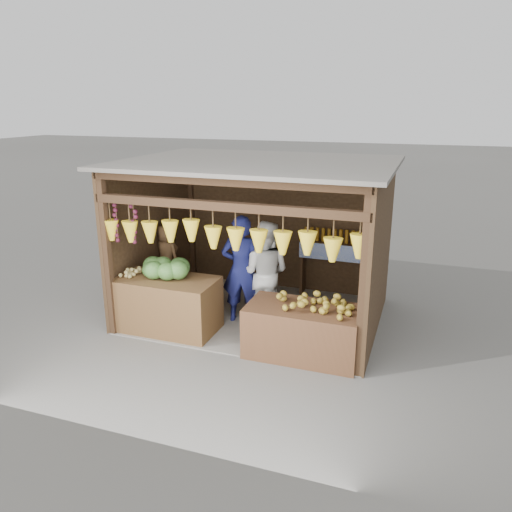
# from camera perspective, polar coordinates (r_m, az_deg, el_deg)

# --- Properties ---
(ground) EXTENTS (80.00, 80.00, 0.00)m
(ground) POSITION_cam_1_polar(r_m,az_deg,el_deg) (8.74, 0.19, -6.77)
(ground) COLOR #514F49
(ground) RESTS_ON ground
(stall_structure) EXTENTS (4.30, 3.30, 2.66)m
(stall_structure) POSITION_cam_1_polar(r_m,az_deg,el_deg) (8.18, -0.12, 3.88)
(stall_structure) COLOR slate
(stall_structure) RESTS_ON ground
(back_shelf) EXTENTS (1.25, 0.32, 1.32)m
(back_shelf) POSITION_cam_1_polar(r_m,az_deg,el_deg) (9.35, 8.89, 0.36)
(back_shelf) COLOR #382314
(back_shelf) RESTS_ON ground
(counter_left) EXTENTS (1.61, 0.85, 0.88)m
(counter_left) POSITION_cam_1_polar(r_m,az_deg,el_deg) (8.16, -10.10, -5.47)
(counter_left) COLOR #53371B
(counter_left) RESTS_ON ground
(counter_right) EXTENTS (1.63, 0.85, 0.75)m
(counter_right) POSITION_cam_1_polar(r_m,az_deg,el_deg) (7.32, 5.40, -8.56)
(counter_right) COLOR #462B17
(counter_right) RESTS_ON ground
(stool) EXTENTS (0.31, 0.31, 0.29)m
(stool) POSITION_cam_1_polar(r_m,az_deg,el_deg) (9.44, -9.89, -4.21)
(stool) COLOR black
(stool) RESTS_ON ground
(man_standing) EXTENTS (0.74, 0.55, 1.83)m
(man_standing) POSITION_cam_1_polar(r_m,az_deg,el_deg) (8.18, -1.67, -1.58)
(man_standing) COLOR #15184F
(man_standing) RESTS_ON ground
(woman_standing) EXTENTS (0.86, 0.68, 1.74)m
(woman_standing) POSITION_cam_1_polar(r_m,az_deg,el_deg) (8.19, 1.00, -1.91)
(woman_standing) COLOR silver
(woman_standing) RESTS_ON ground
(vendor_seated) EXTENTS (0.67, 0.56, 1.17)m
(vendor_seated) POSITION_cam_1_polar(r_m,az_deg,el_deg) (9.21, -10.12, 0.02)
(vendor_seated) COLOR brown
(vendor_seated) RESTS_ON stool
(melon_pile) EXTENTS (1.00, 0.50, 0.32)m
(melon_pile) POSITION_cam_1_polar(r_m,az_deg,el_deg) (8.02, -10.61, -1.35)
(melon_pile) COLOR #194F15
(melon_pile) RESTS_ON counter_left
(tanfruit_pile) EXTENTS (0.34, 0.40, 0.13)m
(tanfruit_pile) POSITION_cam_1_polar(r_m,az_deg,el_deg) (8.24, -14.12, -1.76)
(tanfruit_pile) COLOR #A08A4A
(tanfruit_pile) RESTS_ON counter_left
(mango_pile) EXTENTS (1.40, 0.64, 0.22)m
(mango_pile) POSITION_cam_1_polar(r_m,az_deg,el_deg) (7.11, 6.06, -5.11)
(mango_pile) COLOR #B95F18
(mango_pile) RESTS_ON counter_right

